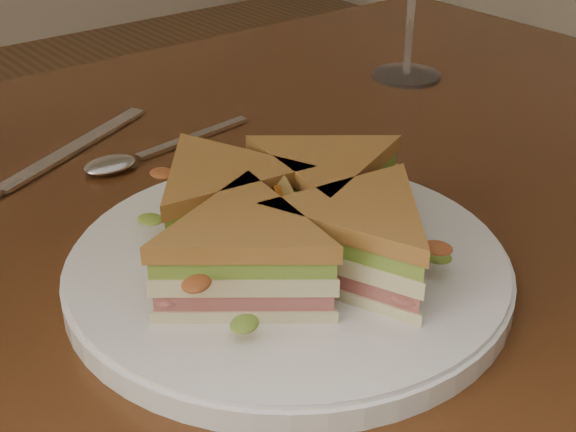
{
  "coord_description": "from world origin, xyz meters",
  "views": [
    {
      "loc": [
        -0.34,
        -0.49,
        1.06
      ],
      "look_at": [
        -0.06,
        -0.12,
        0.8
      ],
      "focal_mm": 50.0,
      "sensor_mm": 36.0,
      "label": 1
    }
  ],
  "objects_px": {
    "spoon": "(132,159)",
    "knife": "(66,154)",
    "table": "(256,291)",
    "plate": "(288,269)",
    "sandwich_wedges": "(288,223)"
  },
  "relations": [
    {
      "from": "plate",
      "to": "sandwich_wedges",
      "type": "relative_size",
      "value": 1.14
    },
    {
      "from": "spoon",
      "to": "knife",
      "type": "relative_size",
      "value": 0.93
    },
    {
      "from": "plate",
      "to": "table",
      "type": "bearing_deg",
      "value": 64.51
    },
    {
      "from": "sandwich_wedges",
      "to": "spoon",
      "type": "height_order",
      "value": "sandwich_wedges"
    },
    {
      "from": "spoon",
      "to": "knife",
      "type": "distance_m",
      "value": 0.06
    },
    {
      "from": "plate",
      "to": "spoon",
      "type": "xyz_separation_m",
      "value": [
        0.01,
        0.24,
        -0.0
      ]
    },
    {
      "from": "table",
      "to": "sandwich_wedges",
      "type": "xyz_separation_m",
      "value": [
        -0.06,
        -0.12,
        0.14
      ]
    },
    {
      "from": "plate",
      "to": "knife",
      "type": "relative_size",
      "value": 1.54
    },
    {
      "from": "table",
      "to": "spoon",
      "type": "bearing_deg",
      "value": 113.99
    },
    {
      "from": "spoon",
      "to": "plate",
      "type": "bearing_deg",
      "value": -98.37
    },
    {
      "from": "spoon",
      "to": "knife",
      "type": "height_order",
      "value": "spoon"
    },
    {
      "from": "plate",
      "to": "sandwich_wedges",
      "type": "bearing_deg",
      "value": 0.0
    },
    {
      "from": "sandwich_wedges",
      "to": "knife",
      "type": "xyz_separation_m",
      "value": [
        -0.03,
        0.29,
        -0.04
      ]
    },
    {
      "from": "table",
      "to": "spoon",
      "type": "xyz_separation_m",
      "value": [
        -0.05,
        0.12,
        0.1
      ]
    },
    {
      "from": "knife",
      "to": "table",
      "type": "bearing_deg",
      "value": -87.94
    }
  ]
}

